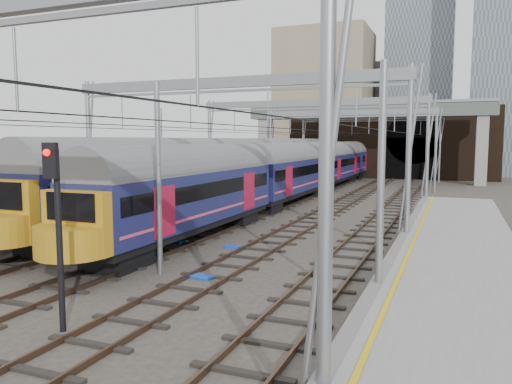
% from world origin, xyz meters
% --- Properties ---
extents(ground, '(160.00, 160.00, 0.00)m').
position_xyz_m(ground, '(0.00, 0.00, 0.00)').
color(ground, '#38332D').
rests_on(ground, ground).
extents(platform_right, '(4.32, 47.00, 1.12)m').
position_xyz_m(platform_right, '(10.18, -1.50, 0.55)').
color(platform_right, gray).
rests_on(platform_right, ground).
extents(tracks, '(14.40, 80.00, 0.22)m').
position_xyz_m(tracks, '(0.00, 15.00, 0.02)').
color(tracks, '#4C3828').
rests_on(tracks, ground).
extents(overhead_line, '(16.80, 80.00, 8.00)m').
position_xyz_m(overhead_line, '(0.00, 21.49, 6.57)').
color(overhead_line, gray).
rests_on(overhead_line, ground).
extents(retaining_wall, '(28.00, 2.75, 9.00)m').
position_xyz_m(retaining_wall, '(1.40, 51.93, 4.33)').
color(retaining_wall, black).
rests_on(retaining_wall, ground).
extents(overbridge, '(28.00, 3.00, 9.25)m').
position_xyz_m(overbridge, '(0.00, 46.00, 7.27)').
color(overbridge, gray).
rests_on(overbridge, ground).
extents(city_skyline, '(37.50, 27.50, 60.00)m').
position_xyz_m(city_skyline, '(2.73, 70.48, 17.09)').
color(city_skyline, tan).
rests_on(city_skyline, ground).
extents(train_main, '(2.74, 63.31, 4.73)m').
position_xyz_m(train_main, '(-2.00, 31.37, 2.45)').
color(train_main, black).
rests_on(train_main, ground).
extents(train_second, '(2.98, 68.87, 5.07)m').
position_xyz_m(train_second, '(-6.00, 34.81, 2.60)').
color(train_second, black).
rests_on(train_second, ground).
extents(signal_near_centre, '(0.38, 0.47, 4.87)m').
position_xyz_m(signal_near_centre, '(0.74, -3.79, 3.07)').
color(signal_near_centre, black).
rests_on(signal_near_centre, ground).
extents(equip_cover_a, '(1.03, 0.81, 0.11)m').
position_xyz_m(equip_cover_a, '(-2.39, 7.14, 0.05)').
color(equip_cover_a, blue).
rests_on(equip_cover_a, ground).
extents(equip_cover_b, '(0.79, 0.57, 0.09)m').
position_xyz_m(equip_cover_b, '(0.64, 7.00, 0.04)').
color(equip_cover_b, blue).
rests_on(equip_cover_b, ground).
extents(equip_cover_c, '(0.89, 0.72, 0.09)m').
position_xyz_m(equip_cover_c, '(1.74, 2.02, 0.05)').
color(equip_cover_c, blue).
rests_on(equip_cover_c, ground).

